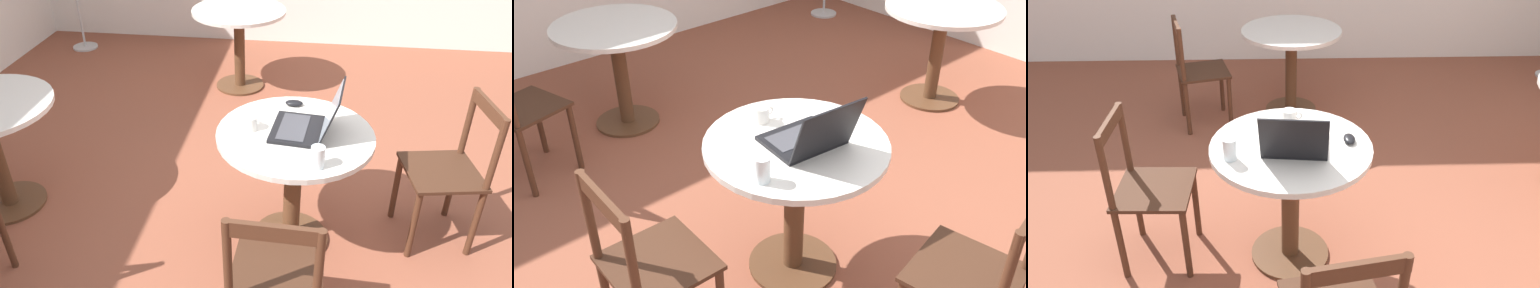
{
  "view_description": "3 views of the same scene",
  "coord_description": "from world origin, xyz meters",
  "views": [
    {
      "loc": [
        -2.26,
        0.05,
        2.08
      ],
      "look_at": [
        -0.07,
        0.34,
        0.68
      ],
      "focal_mm": 35.0,
      "sensor_mm": 36.0,
      "label": 1
    },
    {
      "loc": [
        -1.5,
        -1.38,
        2.07
      ],
      "look_at": [
        0.02,
        0.37,
        0.59
      ],
      "focal_mm": 40.0,
      "sensor_mm": 36.0,
      "label": 2
    },
    {
      "loc": [
        -0.13,
        -2.01,
        2.04
      ],
      "look_at": [
        -0.06,
        0.27,
        0.66
      ],
      "focal_mm": 35.0,
      "sensor_mm": 36.0,
      "label": 3
    }
  ],
  "objects": [
    {
      "name": "drinking_glass",
      "position": [
        -0.33,
        0.02,
        0.79
      ],
      "size": [
        0.07,
        0.07,
        0.11
      ],
      "color": "silver",
      "rests_on": "cafe_table_near"
    },
    {
      "name": "cafe_table_mid",
      "position": [
        1.99,
        0.76,
        0.56
      ],
      "size": [
        0.83,
        0.83,
        0.74
      ],
      "color": "#51331E",
      "rests_on": "ground_plane"
    },
    {
      "name": "cafe_table_near",
      "position": [
        -0.03,
        0.14,
        0.56
      ],
      "size": [
        0.83,
        0.83,
        0.74
      ],
      "color": "#51331E",
      "rests_on": "ground_plane"
    },
    {
      "name": "mug",
      "position": [
        -0.03,
        0.38,
        0.77
      ],
      "size": [
        0.11,
        0.07,
        0.08
      ],
      "color": "silver",
      "rests_on": "cafe_table_near"
    },
    {
      "name": "mouse",
      "position": [
        0.27,
        0.16,
        0.75
      ],
      "size": [
        0.06,
        0.1,
        0.03
      ],
      "color": "black",
      "rests_on": "cafe_table_near"
    },
    {
      "name": "chair_near_front",
      "position": [
        0.12,
        -0.72,
        0.45
      ],
      "size": [
        0.46,
        0.46,
        0.89
      ],
      "color": "#472819",
      "rests_on": "ground_plane"
    },
    {
      "name": "chair_near_left",
      "position": [
        -0.8,
        0.16,
        0.45
      ],
      "size": [
        0.41,
        0.41,
        0.89
      ],
      "color": "#472819",
      "rests_on": "ground_plane"
    },
    {
      "name": "laptop",
      "position": [
        -0.01,
        0.07,
        0.79
      ],
      "size": [
        0.36,
        0.38,
        0.26
      ],
      "color": "black",
      "rests_on": "cafe_table_near"
    },
    {
      "name": "ground_plane",
      "position": [
        0.0,
        0.0,
        0.0
      ],
      "size": [
        16.0,
        16.0,
        0.0
      ],
      "primitive_type": "plane",
      "color": "brown"
    }
  ]
}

